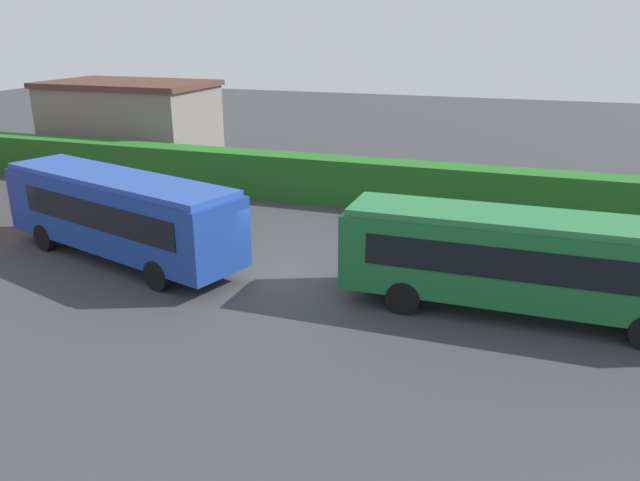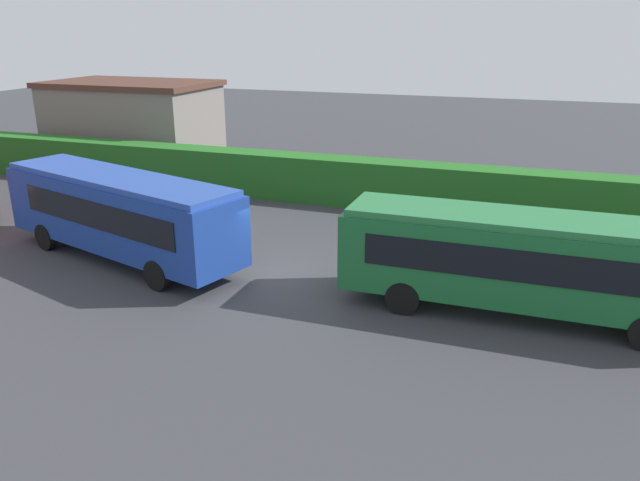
{
  "view_description": "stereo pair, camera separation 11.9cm",
  "coord_description": "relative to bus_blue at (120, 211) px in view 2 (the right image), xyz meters",
  "views": [
    {
      "loc": [
        8.01,
        -17.72,
        7.96
      ],
      "look_at": [
        1.74,
        0.28,
        1.3
      ],
      "focal_mm": 34.76,
      "sensor_mm": 36.0,
      "label": 1
    },
    {
      "loc": [
        8.12,
        -17.68,
        7.96
      ],
      "look_at": [
        1.74,
        0.28,
        1.3
      ],
      "focal_mm": 34.76,
      "sensor_mm": 36.0,
      "label": 2
    }
  ],
  "objects": [
    {
      "name": "depot_building",
      "position": [
        -9.23,
        13.92,
        0.66
      ],
      "size": [
        9.57,
        5.87,
        4.85
      ],
      "color": "slate",
      "rests_on": "ground_plane"
    },
    {
      "name": "ground_plane",
      "position": [
        5.47,
        0.42,
        -1.78
      ],
      "size": [
        113.82,
        113.82,
        0.0
      ],
      "primitive_type": "plane",
      "color": "#38383D"
    },
    {
      "name": "hedge_row",
      "position": [
        5.47,
        9.63,
        -0.71
      ],
      "size": [
        68.91,
        1.51,
        2.14
      ],
      "primitive_type": "cube",
      "color": "#22641F",
      "rests_on": "ground_plane"
    },
    {
      "name": "bus_blue",
      "position": [
        0.0,
        0.0,
        0.0
      ],
      "size": [
        10.42,
        5.22,
        3.07
      ],
      "rotation": [
        0.0,
        0.0,
        2.85
      ],
      "color": "navy",
      "rests_on": "ground_plane"
    },
    {
      "name": "bus_green",
      "position": [
        13.59,
        -0.0,
        -0.04
      ],
      "size": [
        10.48,
        2.46,
        2.98
      ],
      "rotation": [
        0.0,
        0.0,
        -0.0
      ],
      "color": "#19602D",
      "rests_on": "ground_plane"
    },
    {
      "name": "person_right",
      "position": [
        3.31,
        1.76,
        -0.79
      ],
      "size": [
        0.54,
        0.49,
        1.87
      ],
      "rotation": [
        0.0,
        0.0,
        0.95
      ],
      "color": "#4C6B47",
      "rests_on": "ground_plane"
    }
  ]
}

